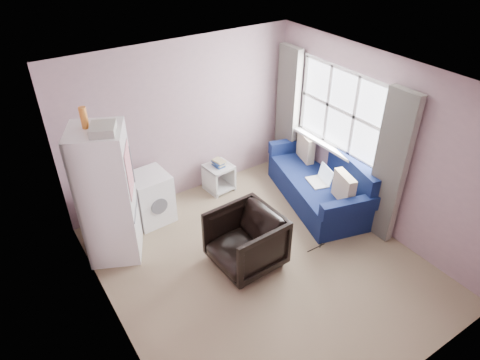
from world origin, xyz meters
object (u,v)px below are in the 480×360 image
object	(u,v)px
armchair	(246,238)
side_table	(219,176)
fridge	(107,195)
sofa	(322,183)
washing_machine	(151,197)

from	to	relation	value
armchair	side_table	world-z (taller)	armchair
fridge	sofa	size ratio (longest dim) A/B	0.98
armchair	washing_machine	bearing A→B (deg)	-160.54
washing_machine	sofa	world-z (taller)	sofa
side_table	sofa	size ratio (longest dim) A/B	0.26
side_table	armchair	bearing A→B (deg)	-109.77
washing_machine	sofa	bearing A→B (deg)	-26.27
washing_machine	side_table	size ratio (longest dim) A/B	1.37
washing_machine	side_table	bearing A→B (deg)	2.32
armchair	side_table	xyz separation A→B (m)	(0.61, 1.68, -0.16)
side_table	sofa	bearing A→B (deg)	-43.94
fridge	sofa	xyz separation A→B (m)	(3.15, -0.63, -0.62)
armchair	sofa	size ratio (longest dim) A/B	0.39
armchair	side_table	size ratio (longest dim) A/B	1.51
fridge	washing_machine	bearing A→B (deg)	55.19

